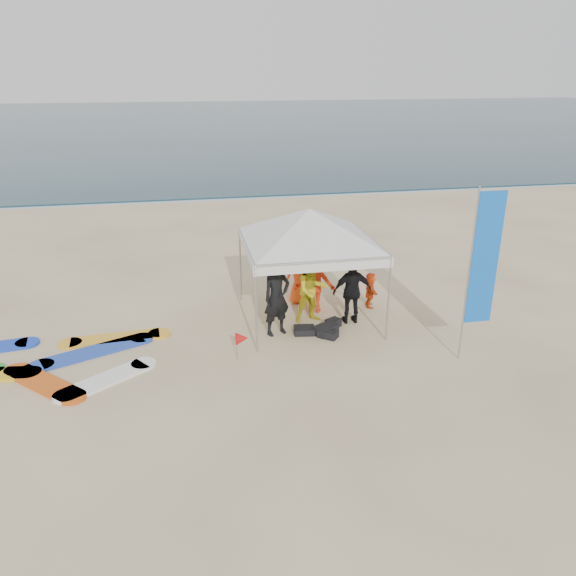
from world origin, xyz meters
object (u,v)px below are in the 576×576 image
Objects in this scene: marker_pennant at (242,339)px; person_black_a at (277,297)px; person_orange_a at (315,281)px; canopy_tent at (310,209)px; person_yellow at (312,290)px; surfboard_spread at (33,363)px; person_seated at (370,290)px; person_black_b at (352,291)px; person_orange_b at (299,275)px; feather_flag at (483,261)px.

person_black_a is at bearing 48.86° from marker_pennant.
canopy_tent reaches higher than person_orange_a.
surfboard_spread is at bearing -179.90° from person_yellow.
person_orange_a is 1.57m from person_seated.
canopy_tent is (-1.02, 0.44, 2.04)m from person_black_b.
person_black_b reaches higher than marker_pennant.
person_black_a is 2.04m from person_orange_b.
person_yellow is at bearing 120.57° from person_seated.
person_yellow is 1.26m from person_orange_b.
person_seated is 8.43m from surfboard_spread.
person_black_b is 1.07× the size of person_orange_b.
person_seated is at bearing 112.15° from feather_flag.
person_black_b is at bearing 149.43° from person_seated.
person_yellow is 4.24m from feather_flag.
feather_flag is at bearing 152.86° from person_orange_a.
person_black_b is at bearing 25.37° from marker_pennant.
person_black_a is 0.44× the size of canopy_tent.
person_black_b is (0.97, -0.26, -0.01)m from person_yellow.
surfboard_spread is (-4.53, 0.61, -0.46)m from marker_pennant.
person_orange_b is 3.50m from marker_pennant.
surfboard_spread is at bearing 170.88° from feather_flag.
marker_pennant is at bearing -148.89° from person_yellow.
person_black_a is at bearing -142.60° from canopy_tent.
person_black_a is 2.26m from canopy_tent.
person_orange_a is 1.75× the size of person_seated.
person_seated is at bearing 11.31° from surfboard_spread.
person_orange_a is 2.10m from canopy_tent.
person_orange_a is 0.39× the size of canopy_tent.
person_yellow is at bearing 40.12° from marker_pennant.
person_yellow is 2.69× the size of marker_pennant.
person_black_b reaches higher than surfboard_spread.
person_seated is 0.22× the size of canopy_tent.
person_yellow is at bearing 90.47° from person_orange_a.
person_yellow reaches higher than surfboard_spread.
canopy_tent is at bearing 78.15° from person_orange_a.
person_yellow reaches higher than person_black_b.
surfboard_spread is (-8.25, -1.65, -0.45)m from person_seated.
person_black_b is 2.66× the size of marker_pennant.
person_black_a reaches higher than marker_pennant.
feather_flag is 5.40m from marker_pennant.
person_seated is at bearing 13.36° from canopy_tent.
marker_pennant is 4.60m from surfboard_spread.
canopy_tent reaches higher than person_black_b.
person_black_a is 1.68m from person_orange_a.
marker_pennant is at bearing -152.17° from person_black_a.
person_orange_b is at bearing 19.67° from surfboard_spread.
person_black_a is at bearing 5.19° from surfboard_spread.
feather_flag is at bearing -9.12° from surfboard_spread.
person_seated is 1.52× the size of marker_pennant.
marker_pennant is (-2.94, -1.39, -0.35)m from person_black_b.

